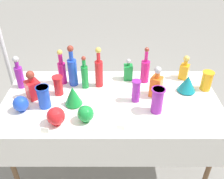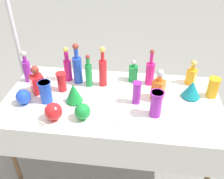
% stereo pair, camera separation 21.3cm
% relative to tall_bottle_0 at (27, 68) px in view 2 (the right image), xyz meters
% --- Properties ---
extents(ground_plane, '(40.00, 40.00, 0.00)m').
position_rel_tall_bottle_0_xyz_m(ground_plane, '(0.84, -0.19, -0.90)').
color(ground_plane, gray).
extents(display_table, '(1.89, 0.95, 0.76)m').
position_rel_tall_bottle_0_xyz_m(display_table, '(0.84, -0.23, -0.20)').
color(display_table, white).
rests_on(display_table, ground).
extents(tall_bottle_0, '(0.07, 0.07, 0.32)m').
position_rel_tall_bottle_0_xyz_m(tall_bottle_0, '(0.00, 0.00, 0.00)').
color(tall_bottle_0, purple).
rests_on(tall_bottle_0, display_table).
extents(tall_bottle_1, '(0.07, 0.07, 0.35)m').
position_rel_tall_bottle_0_xyz_m(tall_bottle_1, '(0.38, 0.07, 0.00)').
color(tall_bottle_1, '#C61972').
rests_on(tall_bottle_1, display_table).
extents(tall_bottle_2, '(0.07, 0.07, 0.39)m').
position_rel_tall_bottle_0_xyz_m(tall_bottle_2, '(0.73, 0.02, 0.02)').
color(tall_bottle_2, red).
rests_on(tall_bottle_2, display_table).
extents(tall_bottle_3, '(0.08, 0.08, 0.40)m').
position_rel_tall_bottle_0_xyz_m(tall_bottle_3, '(0.48, 0.04, 0.02)').
color(tall_bottle_3, blue).
rests_on(tall_bottle_3, display_table).
extents(tall_bottle_4, '(0.06, 0.06, 0.32)m').
position_rel_tall_bottle_0_xyz_m(tall_bottle_4, '(0.60, -0.01, -0.01)').
color(tall_bottle_4, '#198C38').
rests_on(tall_bottle_4, display_table).
extents(tall_bottle_5, '(0.08, 0.08, 0.36)m').
position_rel_tall_bottle_0_xyz_m(tall_bottle_5, '(1.16, 0.10, -0.01)').
color(tall_bottle_5, '#C61972').
rests_on(tall_bottle_5, display_table).
extents(square_decanter_0, '(0.13, 0.13, 0.29)m').
position_rel_tall_bottle_0_xyz_m(square_decanter_0, '(1.23, -0.14, -0.02)').
color(square_decanter_0, orange).
rests_on(square_decanter_0, display_table).
extents(square_decanter_1, '(0.15, 0.15, 0.27)m').
position_rel_tall_bottle_0_xyz_m(square_decanter_1, '(0.16, -0.17, -0.03)').
color(square_decanter_1, red).
rests_on(square_decanter_1, display_table).
extents(square_decanter_2, '(0.08, 0.08, 0.22)m').
position_rel_tall_bottle_0_xyz_m(square_decanter_2, '(1.00, 0.14, -0.05)').
color(square_decanter_2, '#198C38').
rests_on(square_decanter_2, display_table).
extents(square_decanter_3, '(0.11, 0.11, 0.25)m').
position_rel_tall_bottle_0_xyz_m(square_decanter_3, '(1.55, 0.15, -0.03)').
color(square_decanter_3, orange).
rests_on(square_decanter_3, display_table).
extents(slender_vase_0, '(0.08, 0.08, 0.20)m').
position_rel_tall_bottle_0_xyz_m(slender_vase_0, '(1.05, -0.22, -0.03)').
color(slender_vase_0, purple).
rests_on(slender_vase_0, display_table).
extents(slender_vase_1, '(0.09, 0.09, 0.18)m').
position_rel_tall_bottle_0_xyz_m(slender_vase_1, '(0.37, -0.12, -0.04)').
color(slender_vase_1, red).
rests_on(slender_vase_1, display_table).
extents(slender_vase_2, '(0.11, 0.11, 0.22)m').
position_rel_tall_bottle_0_xyz_m(slender_vase_2, '(1.21, -0.36, -0.02)').
color(slender_vase_2, purple).
rests_on(slender_vase_2, display_table).
extents(slender_vase_3, '(0.11, 0.11, 0.20)m').
position_rel_tall_bottle_0_xyz_m(slender_vase_3, '(0.29, -0.30, -0.03)').
color(slender_vase_3, blue).
rests_on(slender_vase_3, display_table).
extents(slender_vase_4, '(0.11, 0.11, 0.18)m').
position_rel_tall_bottle_0_xyz_m(slender_vase_4, '(1.71, -0.04, -0.04)').
color(slender_vase_4, orange).
rests_on(slender_vase_4, display_table).
extents(fluted_vase_0, '(0.17, 0.17, 0.16)m').
position_rel_tall_bottle_0_xyz_m(fluted_vase_0, '(1.53, -0.07, -0.05)').
color(fluted_vase_0, teal).
rests_on(fluted_vase_0, display_table).
extents(fluted_vase_1, '(0.15, 0.15, 0.18)m').
position_rel_tall_bottle_0_xyz_m(fluted_vase_1, '(0.52, -0.27, -0.04)').
color(fluted_vase_1, '#198C38').
rests_on(fluted_vase_1, display_table).
extents(round_bowl_0, '(0.14, 0.14, 0.15)m').
position_rel_tall_bottle_0_xyz_m(round_bowl_0, '(0.42, -0.51, -0.06)').
color(round_bowl_0, red).
rests_on(round_bowl_0, display_table).
extents(round_bowl_1, '(0.13, 0.13, 0.14)m').
position_rel_tall_bottle_0_xyz_m(round_bowl_1, '(0.64, -0.48, -0.07)').
color(round_bowl_1, '#198C38').
rests_on(round_bowl_1, display_table).
extents(round_bowl_2, '(0.13, 0.13, 0.14)m').
position_rel_tall_bottle_0_xyz_m(round_bowl_2, '(0.11, -0.35, -0.07)').
color(round_bowl_2, blue).
rests_on(round_bowl_2, display_table).
extents(price_tag_left, '(0.06, 0.03, 0.04)m').
position_rel_tall_bottle_0_xyz_m(price_tag_left, '(0.35, -0.61, -0.11)').
color(price_tag_left, white).
rests_on(price_tag_left, display_table).
extents(price_tag_center, '(0.06, 0.02, 0.05)m').
position_rel_tall_bottle_0_xyz_m(price_tag_center, '(0.91, -0.59, -0.11)').
color(price_tag_center, white).
rests_on(price_tag_center, display_table).
extents(price_tag_right, '(0.05, 0.02, 0.04)m').
position_rel_tall_bottle_0_xyz_m(price_tag_right, '(0.69, -0.61, -0.12)').
color(price_tag_right, white).
rests_on(price_tag_right, display_table).
extents(canopy_pole, '(0.18, 0.18, 2.42)m').
position_rel_tall_bottle_0_xyz_m(canopy_pole, '(-0.29, 0.44, 0.06)').
color(canopy_pole, silver).
rests_on(canopy_pole, ground).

